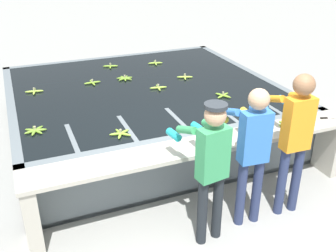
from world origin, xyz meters
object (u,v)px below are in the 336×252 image
(banana_bunch_ledge_0, at_px, (289,124))
(banana_bunch_floating_8, at_px, (158,88))
(banana_bunch_floating_6, at_px, (92,83))
(banana_bunch_floating_1, at_px, (155,63))
(worker_0, at_px, (211,161))
(banana_bunch_floating_4, at_px, (125,78))
(worker_1, at_px, (252,146))
(knife_0, at_px, (329,118))
(banana_bunch_floating_9, at_px, (121,133))
(banana_bunch_floating_5, at_px, (185,77))
(banana_bunch_floating_2, at_px, (35,130))
(banana_bunch_floating_3, at_px, (34,91))
(worker_2, at_px, (295,132))
(banana_bunch_floating_7, at_px, (223,95))
(banana_bunch_floating_0, at_px, (110,66))

(banana_bunch_ledge_0, bearing_deg, banana_bunch_floating_8, 118.95)
(banana_bunch_floating_6, bearing_deg, banana_bunch_floating_1, 25.36)
(worker_0, relative_size, banana_bunch_floating_4, 5.80)
(worker_1, bearing_deg, banana_bunch_ledge_0, 29.57)
(banana_bunch_floating_4, bearing_deg, worker_1, -80.32)
(banana_bunch_floating_1, distance_m, knife_0, 3.46)
(banana_bunch_floating_6, relative_size, banana_bunch_floating_9, 1.02)
(banana_bunch_floating_5, xyz_separation_m, banana_bunch_floating_9, (-1.62, -1.66, -0.00))
(banana_bunch_floating_1, bearing_deg, knife_0, -68.45)
(worker_0, distance_m, knife_0, 2.19)
(banana_bunch_floating_5, height_order, banana_bunch_floating_8, same)
(banana_bunch_floating_2, height_order, banana_bunch_floating_3, same)
(worker_2, height_order, banana_bunch_floating_5, worker_2)
(banana_bunch_floating_8, relative_size, banana_bunch_floating_9, 1.03)
(banana_bunch_floating_1, xyz_separation_m, banana_bunch_floating_5, (0.18, -0.97, 0.00))
(banana_bunch_floating_7, bearing_deg, worker_1, -110.00)
(worker_2, height_order, banana_bunch_floating_9, worker_2)
(banana_bunch_floating_7, xyz_separation_m, banana_bunch_floating_8, (-0.79, 0.70, 0.00))
(worker_2, xyz_separation_m, banana_bunch_ledge_0, (0.36, 0.52, -0.20))
(worker_2, bearing_deg, banana_bunch_floating_0, 106.17)
(banana_bunch_floating_7, xyz_separation_m, knife_0, (0.92, -1.24, -0.01))
(banana_bunch_floating_4, bearing_deg, banana_bunch_ledge_0, -60.86)
(banana_bunch_floating_8, bearing_deg, banana_bunch_floating_2, -156.71)
(worker_1, xyz_separation_m, banana_bunch_floating_1, (0.28, 3.71, -0.14))
(banana_bunch_floating_1, distance_m, banana_bunch_floating_7, 2.01)
(banana_bunch_floating_9, height_order, knife_0, banana_bunch_floating_9)
(banana_bunch_floating_5, bearing_deg, banana_bunch_floating_9, -134.47)
(worker_2, xyz_separation_m, banana_bunch_floating_7, (0.08, 1.74, -0.20))
(banana_bunch_floating_8, bearing_deg, banana_bunch_floating_4, 119.72)
(banana_bunch_floating_2, relative_size, banana_bunch_floating_8, 0.99)
(worker_0, height_order, banana_bunch_floating_9, worker_0)
(banana_bunch_floating_1, xyz_separation_m, banana_bunch_floating_6, (-1.36, -0.64, 0.00))
(banana_bunch_floating_2, distance_m, banana_bunch_floating_6, 1.82)
(banana_bunch_floating_7, bearing_deg, worker_0, -123.03)
(worker_2, bearing_deg, banana_bunch_floating_8, 106.14)
(banana_bunch_floating_2, distance_m, banana_bunch_floating_5, 2.84)
(worker_0, bearing_deg, banana_bunch_floating_6, 99.46)
(banana_bunch_floating_6, distance_m, banana_bunch_floating_7, 2.17)
(banana_bunch_floating_3, height_order, banana_bunch_floating_8, same)
(worker_1, relative_size, banana_bunch_ledge_0, 5.94)
(banana_bunch_floating_2, xyz_separation_m, banana_bunch_floating_8, (1.98, 0.85, 0.00))
(banana_bunch_floating_0, relative_size, knife_0, 0.81)
(banana_bunch_floating_0, relative_size, banana_bunch_floating_1, 0.99)
(worker_2, xyz_separation_m, banana_bunch_floating_0, (-1.12, 3.86, -0.20))
(banana_bunch_floating_8, height_order, banana_bunch_ledge_0, banana_bunch_ledge_0)
(banana_bunch_floating_8, bearing_deg, banana_bunch_floating_9, -127.11)
(banana_bunch_floating_5, xyz_separation_m, banana_bunch_floating_8, (-0.61, -0.32, 0.00))
(banana_bunch_floating_3, xyz_separation_m, banana_bunch_floating_9, (0.84, -1.92, -0.00))
(worker_2, distance_m, banana_bunch_floating_6, 3.49)
(banana_bunch_floating_4, xyz_separation_m, banana_bunch_floating_7, (1.16, -1.34, 0.00))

